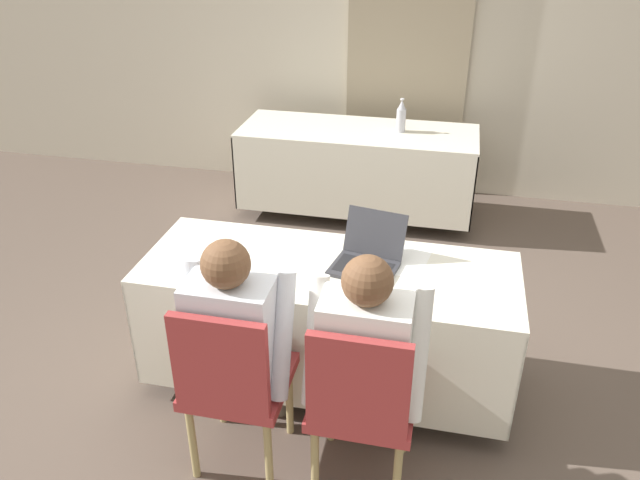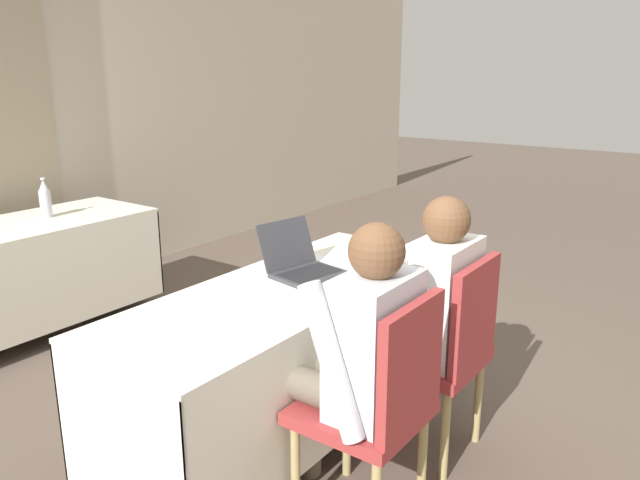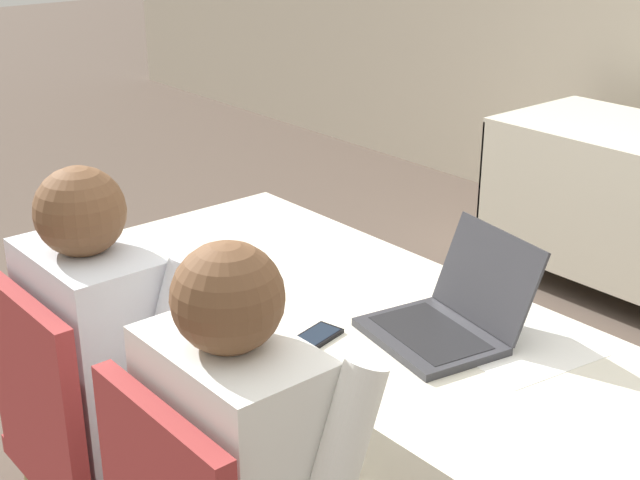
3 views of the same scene
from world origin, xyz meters
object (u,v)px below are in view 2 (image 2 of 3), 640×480
at_px(chair_near_right, 445,348).
at_px(person_white_shirt, 425,308).
at_px(person_checkered_shirt, 356,354).
at_px(laptop, 302,265).
at_px(cell_phone, 324,295).
at_px(chair_near_left, 379,402).
at_px(water_bottle, 45,200).

xyz_separation_m(chair_near_right, person_white_shirt, (0.00, 0.10, 0.16)).
bearing_deg(person_white_shirt, person_checkered_shirt, 0.00).
bearing_deg(chair_near_right, person_white_shirt, -90.00).
xyz_separation_m(laptop, cell_phone, (-0.18, -0.25, -0.04)).
height_order(chair_near_right, person_checkered_shirt, person_checkered_shirt).
xyz_separation_m(chair_near_right, person_checkered_shirt, (-0.56, 0.10, 0.16)).
bearing_deg(laptop, chair_near_right, -71.66).
relative_size(cell_phone, person_checkered_shirt, 0.13).
bearing_deg(chair_near_right, cell_phone, -58.59).
height_order(person_checkered_shirt, person_white_shirt, same).
relative_size(chair_near_right, person_white_shirt, 0.78).
bearing_deg(cell_phone, person_checkered_shirt, -141.81).
height_order(cell_phone, chair_near_right, chair_near_right).
distance_m(laptop, chair_near_left, 0.89).
distance_m(cell_phone, person_checkered_shirt, 0.45).
bearing_deg(cell_phone, chair_near_right, -71.23).
bearing_deg(person_checkered_shirt, chair_near_right, 169.45).
bearing_deg(person_checkered_shirt, chair_near_left, 90.00).
height_order(laptop, cell_phone, laptop).
distance_m(chair_near_right, person_white_shirt, 0.19).
bearing_deg(water_bottle, person_white_shirt, -86.82).
bearing_deg(cell_phone, chair_near_left, -134.72).
bearing_deg(cell_phone, person_white_shirt, -64.20).
bearing_deg(chair_near_left, water_bottle, -98.39).
distance_m(laptop, person_checkered_shirt, 0.77).
height_order(laptop, chair_near_left, laptop).
distance_m(chair_near_left, person_checkered_shirt, 0.19).
height_order(cell_phone, person_white_shirt, person_white_shirt).
height_order(water_bottle, chair_near_left, water_bottle).
xyz_separation_m(water_bottle, person_white_shirt, (0.15, -2.68, -0.18)).
relative_size(cell_phone, water_bottle, 0.58).
relative_size(cell_phone, chair_near_right, 0.17).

